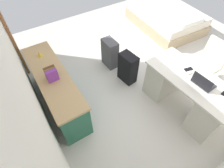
{
  "coord_description": "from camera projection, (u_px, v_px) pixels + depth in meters",
  "views": [
    {
      "loc": [
        -2.0,
        2.28,
        2.78
      ],
      "look_at": [
        -0.43,
        1.28,
        0.6
      ],
      "focal_mm": 28.69,
      "sensor_mm": 36.0,
      "label": 1
    }
  ],
  "objects": [
    {
      "name": "laptop",
      "position": [
        203.0,
        83.0,
        2.61
      ],
      "size": [
        0.32,
        0.24,
        0.21
      ],
      "color": "#333338",
      "rests_on": "desk"
    },
    {
      "name": "credenza",
      "position": [
        56.0,
        89.0,
        3.1
      ],
      "size": [
        1.8,
        0.48,
        0.73
      ],
      "color": "#28664C",
      "rests_on": "ground_plane"
    },
    {
      "name": "bed",
      "position": [
        166.0,
        18.0,
        4.89
      ],
      "size": [
        1.98,
        1.51,
        0.58
      ],
      "color": "tan",
      "rests_on": "ground_plane"
    },
    {
      "name": "wall_back",
      "position": [
        8.0,
        54.0,
        2.06
      ],
      "size": [
        4.44,
        0.1,
        2.88
      ],
      "primitive_type": "cube",
      "color": "white",
      "rests_on": "ground_plane"
    },
    {
      "name": "door_wooden",
      "position": [
        3.0,
        21.0,
        3.33
      ],
      "size": [
        0.88,
        0.05,
        2.04
      ],
      "primitive_type": "cube",
      "color": "brown",
      "rests_on": "ground_plane"
    },
    {
      "name": "computer_mouse",
      "position": [
        189.0,
        73.0,
        2.79
      ],
      "size": [
        0.07,
        0.1,
        0.03
      ],
      "primitive_type": "ellipsoid",
      "rotation": [
        0.0,
        0.0,
        0.06
      ],
      "color": "white",
      "rests_on": "desk"
    },
    {
      "name": "ground_plane",
      "position": [
        150.0,
        66.0,
        4.0
      ],
      "size": [
        5.85,
        5.85,
        0.0
      ],
      "primitive_type": "plane",
      "color": "beige"
    },
    {
      "name": "office_chair",
      "position": [
        205.0,
        66.0,
        3.39
      ],
      "size": [
        0.52,
        0.52,
        0.94
      ],
      "color": "black",
      "rests_on": "ground_plane"
    },
    {
      "name": "book_row",
      "position": [
        51.0,
        74.0,
        2.7
      ],
      "size": [
        0.15,
        0.17,
        0.2
      ],
      "color": "#7A3497",
      "rests_on": "credenza"
    },
    {
      "name": "suitcase_spare_grey",
      "position": [
        110.0,
        53.0,
        3.8
      ],
      "size": [
        0.37,
        0.23,
        0.62
      ],
      "primitive_type": "cube",
      "rotation": [
        0.0,
        0.0,
        0.03
      ],
      "color": "#4C4C51",
      "rests_on": "ground_plane"
    },
    {
      "name": "suitcase_black",
      "position": [
        128.0,
        68.0,
        3.51
      ],
      "size": [
        0.38,
        0.26,
        0.63
      ],
      "primitive_type": "cube",
      "rotation": [
        0.0,
        0.0,
        0.12
      ],
      "color": "black",
      "rests_on": "ground_plane"
    },
    {
      "name": "desk",
      "position": [
        186.0,
        93.0,
        3.01
      ],
      "size": [
        1.48,
        0.74,
        0.76
      ],
      "color": "silver",
      "rests_on": "ground_plane"
    },
    {
      "name": "figurine_small",
      "position": [
        40.0,
        54.0,
        3.07
      ],
      "size": [
        0.08,
        0.08,
        0.11
      ],
      "primitive_type": "cone",
      "color": "gold",
      "rests_on": "credenza"
    },
    {
      "name": "cell_phone_by_mouse",
      "position": [
        188.0,
        69.0,
        2.85
      ],
      "size": [
        0.1,
        0.15,
        0.01
      ],
      "primitive_type": "cube",
      "rotation": [
        0.0,
        0.0,
        -0.24
      ],
      "color": "black",
      "rests_on": "desk"
    }
  ]
}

